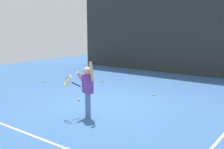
# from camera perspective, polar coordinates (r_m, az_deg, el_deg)

# --- Properties ---
(ground_plane) EXTENTS (20.00, 20.00, 0.00)m
(ground_plane) POSITION_cam_1_polar(r_m,az_deg,el_deg) (7.59, -1.06, -6.28)
(ground_plane) COLOR #335B93
(court_line_baseline) EXTENTS (9.00, 0.05, 0.00)m
(court_line_baseline) POSITION_cam_1_polar(r_m,az_deg,el_deg) (5.85, -17.70, -11.78)
(court_line_baseline) COLOR white
(court_line_baseline) RESTS_ON ground
(back_fence_windscreen) EXTENTS (12.20, 0.08, 4.00)m
(back_fence_windscreen) POSITION_cam_1_polar(r_m,az_deg,el_deg) (12.55, 16.20, 8.99)
(back_fence_windscreen) COLOR #282D2B
(back_fence_windscreen) RESTS_ON ground
(fence_post_0) EXTENTS (0.09, 0.09, 4.15)m
(fence_post_0) POSITION_cam_1_polar(r_m,az_deg,el_deg) (15.74, -4.65, 9.73)
(fence_post_0) COLOR slate
(fence_post_0) RESTS_ON ground
(fence_post_1) EXTENTS (0.09, 0.09, 4.15)m
(fence_post_1) POSITION_cam_1_polar(r_m,az_deg,el_deg) (13.95, 4.67, 9.71)
(fence_post_1) COLOR slate
(fence_post_1) RESTS_ON ground
(fence_post_2) EXTENTS (0.09, 0.09, 4.15)m
(fence_post_2) POSITION_cam_1_polar(r_m,az_deg,el_deg) (12.60, 16.32, 9.33)
(fence_post_2) COLOR slate
(fence_post_2) RESTS_ON ground
(tennis_player) EXTENTS (0.86, 0.56, 1.35)m
(tennis_player) POSITION_cam_1_polar(r_m,az_deg,el_deg) (6.44, -5.38, -2.61)
(tennis_player) COLOR slate
(tennis_player) RESTS_ON ground
(tennis_ball_0) EXTENTS (0.07, 0.07, 0.07)m
(tennis_ball_0) POSITION_cam_1_polar(r_m,az_deg,el_deg) (7.97, -7.06, -5.33)
(tennis_ball_0) COLOR #CCE033
(tennis_ball_0) RESTS_ON ground
(tennis_ball_1) EXTENTS (0.07, 0.07, 0.07)m
(tennis_ball_1) POSITION_cam_1_polar(r_m,az_deg,el_deg) (8.64, 8.80, -4.17)
(tennis_ball_1) COLOR #CCE033
(tennis_ball_1) RESTS_ON ground
(tennis_ball_2) EXTENTS (0.07, 0.07, 0.07)m
(tennis_ball_2) POSITION_cam_1_polar(r_m,az_deg,el_deg) (10.66, -2.14, -1.36)
(tennis_ball_2) COLOR #CCE033
(tennis_ball_2) RESTS_ON ground
(tennis_ball_3) EXTENTS (0.07, 0.07, 0.07)m
(tennis_ball_3) POSITION_cam_1_polar(r_m,az_deg,el_deg) (10.95, -14.42, -1.37)
(tennis_ball_3) COLOR #CCE033
(tennis_ball_3) RESTS_ON ground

